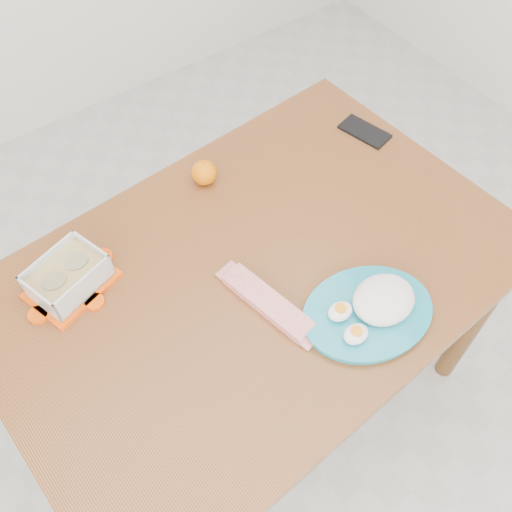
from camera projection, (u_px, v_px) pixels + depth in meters
ground at (292, 389)px, 1.97m from camera, size 3.50×3.50×0.00m
dining_table at (256, 291)px, 1.43m from camera, size 1.31×0.92×0.75m
food_container at (68, 277)px, 1.29m from camera, size 0.23×0.19×0.08m
orange_fruit at (204, 173)px, 1.49m from camera, size 0.07×0.07×0.07m
rice_plate at (373, 307)px, 1.26m from camera, size 0.36×0.36×0.08m
candy_bar at (268, 302)px, 1.29m from camera, size 0.10×0.24×0.02m
smartphone at (365, 132)px, 1.62m from camera, size 0.10×0.15×0.01m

